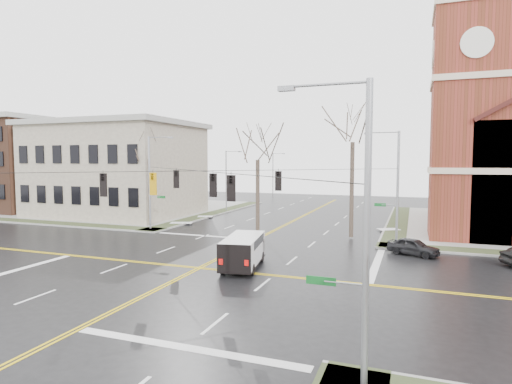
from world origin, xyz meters
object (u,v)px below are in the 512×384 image
(streetlight_north_b, at_px, (274,174))
(tree_nw_far, at_px, (148,154))
(signal_pole_se, at_px, (360,228))
(signal_pole_nw, at_px, (151,180))
(tree_nw_near, at_px, (258,155))
(tree_ne, at_px, (353,136))
(parked_car_a, at_px, (413,247))
(streetlight_north_a, at_px, (227,178))
(signal_pole_ne, at_px, (395,184))
(cargo_van, at_px, (244,249))

(streetlight_north_b, bearing_deg, tree_nw_far, -94.03)
(signal_pole_se, bearing_deg, signal_pole_nw, 134.55)
(tree_nw_near, xyz_separation_m, tree_ne, (8.52, 0.54, 1.62))
(streetlight_north_b, height_order, tree_nw_near, tree_nw_near)
(parked_car_a, xyz_separation_m, tree_nw_near, (-13.66, 4.46, 6.72))
(signal_pole_nw, xyz_separation_m, streetlight_north_b, (0.67, 36.50, -0.48))
(streetlight_north_a, distance_m, tree_ne, 23.63)
(streetlight_north_b, bearing_deg, signal_pole_ne, -58.95)
(signal_pole_se, xyz_separation_m, streetlight_north_b, (-21.97, 59.50, -0.48))
(signal_pole_nw, relative_size, signal_pole_se, 1.00)
(signal_pole_nw, distance_m, tree_nw_near, 10.84)
(streetlight_north_b, relative_size, tree_ne, 0.65)
(signal_pole_nw, relative_size, tree_nw_near, 0.89)
(streetlight_north_a, relative_size, parked_car_a, 2.19)
(signal_pole_se, xyz_separation_m, tree_nw_near, (-12.20, 24.69, 2.39))
(cargo_van, relative_size, tree_nw_near, 0.55)
(cargo_van, xyz_separation_m, parked_car_a, (10.24, 7.44, -0.56))
(signal_pole_se, bearing_deg, tree_nw_near, 116.30)
(signal_pole_nw, height_order, tree_nw_far, tree_nw_far)
(parked_car_a, relative_size, tree_nw_far, 0.36)
(cargo_van, distance_m, tree_nw_far, 20.83)
(cargo_van, relative_size, tree_nw_far, 0.54)
(streetlight_north_b, xyz_separation_m, tree_nw_far, (-2.43, -34.44, 2.98))
(cargo_van, distance_m, tree_ne, 15.53)
(signal_pole_se, distance_m, tree_nw_near, 27.65)
(tree_ne, bearing_deg, streetlight_north_b, 118.09)
(signal_pole_ne, height_order, signal_pole_nw, same)
(tree_nw_far, bearing_deg, signal_pole_nw, -49.46)
(cargo_van, bearing_deg, parked_car_a, 25.92)
(parked_car_a, bearing_deg, streetlight_north_b, 54.64)
(tree_nw_near, bearing_deg, streetlight_north_b, 105.68)
(signal_pole_ne, xyz_separation_m, cargo_van, (-8.78, -10.21, -3.77))
(streetlight_north_a, relative_size, cargo_van, 1.45)
(tree_nw_far, relative_size, tree_ne, 0.83)
(signal_pole_se, xyz_separation_m, tree_nw_far, (-24.40, 25.06, 2.49))
(signal_pole_ne, distance_m, tree_nw_near, 12.55)
(signal_pole_se, distance_m, tree_ne, 25.81)
(streetlight_north_b, relative_size, parked_car_a, 2.19)
(cargo_van, height_order, parked_car_a, cargo_van)
(tree_nw_near, bearing_deg, tree_nw_far, 178.27)
(signal_pole_se, bearing_deg, cargo_van, 124.47)
(signal_pole_se, relative_size, tree_nw_far, 0.88)
(tree_nw_near, bearing_deg, parked_car_a, -18.09)
(tree_nw_far, bearing_deg, tree_ne, 0.46)
(signal_pole_nw, bearing_deg, tree_ne, 6.70)
(streetlight_north_a, xyz_separation_m, cargo_van, (13.20, -26.71, -3.28))
(signal_pole_nw, relative_size, cargo_van, 1.63)
(cargo_van, bearing_deg, tree_nw_far, 131.75)
(signal_pole_se, relative_size, streetlight_north_a, 1.12)
(signal_pole_se, xyz_separation_m, cargo_van, (-8.78, 12.79, -3.77))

